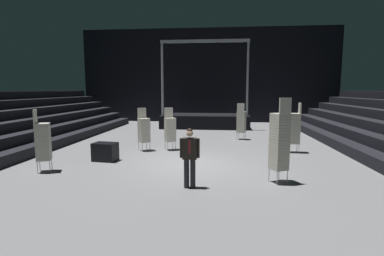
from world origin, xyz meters
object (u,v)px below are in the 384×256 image
object	(u,v)px
chair_stack_mid_right	(170,129)
chair_stack_mid_centre	(241,121)
man_with_tie	(190,155)
equipment_road_case	(105,152)
chair_stack_front_left	(144,129)
chair_stack_front_right	(43,141)
chair_stack_mid_left	(295,128)
stage_riser	(205,119)
chair_stack_rear_left	(280,141)

from	to	relation	value
chair_stack_mid_right	chair_stack_mid_centre	xyz separation A→B (m)	(3.49, 3.25, 0.04)
man_with_tie	equipment_road_case	bearing A→B (deg)	-40.16
chair_stack_front_left	chair_stack_front_right	size ratio (longest dim) A/B	0.92
man_with_tie	chair_stack_mid_left	size ratio (longest dim) A/B	0.78
chair_stack_front_left	chair_stack_mid_centre	xyz separation A→B (m)	(4.65, 3.55, 0.04)
chair_stack_mid_centre	equipment_road_case	bearing A→B (deg)	-116.10
stage_riser	man_with_tie	distance (m)	13.75
man_with_tie	chair_stack_front_left	bearing A→B (deg)	-63.89
chair_stack_front_right	chair_stack_mid_right	bearing A→B (deg)	116.06
stage_riser	chair_stack_front_right	size ratio (longest dim) A/B	3.00
chair_stack_mid_left	chair_stack_mid_right	xyz separation A→B (m)	(-5.60, 0.02, -0.13)
chair_stack_mid_left	chair_stack_mid_centre	xyz separation A→B (m)	(-2.11, 3.27, -0.08)
chair_stack_mid_left	equipment_road_case	xyz separation A→B (m)	(-7.79, -2.33, -0.75)
chair_stack_front_left	stage_riser	bearing A→B (deg)	-144.32
chair_stack_front_right	chair_stack_rear_left	world-z (taller)	chair_stack_rear_left
man_with_tie	chair_stack_mid_left	bearing A→B (deg)	-130.35
chair_stack_mid_right	equipment_road_case	world-z (taller)	chair_stack_mid_right
man_with_tie	chair_stack_mid_right	xyz separation A→B (m)	(-1.47, 5.23, 0.01)
man_with_tie	chair_stack_mid_centre	bearing A→B (deg)	-105.33
chair_stack_front_left	chair_stack_mid_left	bearing A→B (deg)	142.83
chair_stack_mid_left	chair_stack_rear_left	xyz separation A→B (m)	(-1.52, -4.46, 0.17)
chair_stack_front_left	chair_stack_mid_right	distance (m)	1.20
chair_stack_front_left	man_with_tie	bearing A→B (deg)	78.56
chair_stack_front_right	chair_stack_mid_left	distance (m)	10.10
chair_stack_front_left	chair_stack_rear_left	bearing A→B (deg)	101.87
chair_stack_mid_left	chair_stack_front_left	bearing A→B (deg)	94.34
stage_riser	chair_stack_mid_centre	world-z (taller)	stage_riser
chair_stack_front_left	chair_stack_mid_left	size ratio (longest dim) A/B	0.89
chair_stack_mid_centre	equipment_road_case	xyz separation A→B (m)	(-5.67, -5.60, -0.67)
stage_riser	equipment_road_case	world-z (taller)	stage_riser
equipment_road_case	stage_riser	bearing A→B (deg)	72.84
chair_stack_mid_right	chair_stack_rear_left	size ratio (longest dim) A/B	0.77
man_with_tie	chair_stack_rear_left	bearing A→B (deg)	-166.00
stage_riser	chair_stack_mid_right	bearing A→B (deg)	-97.83
man_with_tie	chair_stack_rear_left	distance (m)	2.73
man_with_tie	chair_stack_mid_right	distance (m)	5.44
chair_stack_front_left	chair_stack_rear_left	size ratio (longest dim) A/B	0.77
chair_stack_front_right	equipment_road_case	xyz separation A→B (m)	(1.47, 1.71, -0.71)
chair_stack_mid_centre	stage_riser	bearing A→B (deg)	133.00
chair_stack_front_right	chair_stack_rear_left	size ratio (longest dim) A/B	0.83
chair_stack_front_left	chair_stack_mid_right	bearing A→B (deg)	154.94
chair_stack_rear_left	chair_stack_mid_left	bearing A→B (deg)	42.90
chair_stack_mid_centre	chair_stack_front_right	bearing A→B (deg)	-115.08
man_with_tie	chair_stack_front_left	world-z (taller)	chair_stack_front_left
stage_riser	chair_stack_rear_left	xyz separation A→B (m)	(2.91, -13.00, 0.69)
chair_stack_mid_left	chair_stack_mid_right	bearing A→B (deg)	91.77
chair_stack_mid_left	chair_stack_rear_left	distance (m)	4.72
stage_riser	chair_stack_rear_left	bearing A→B (deg)	-77.37
man_with_tie	chair_stack_front_right	world-z (taller)	chair_stack_front_right
chair_stack_mid_centre	equipment_road_case	distance (m)	8.00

